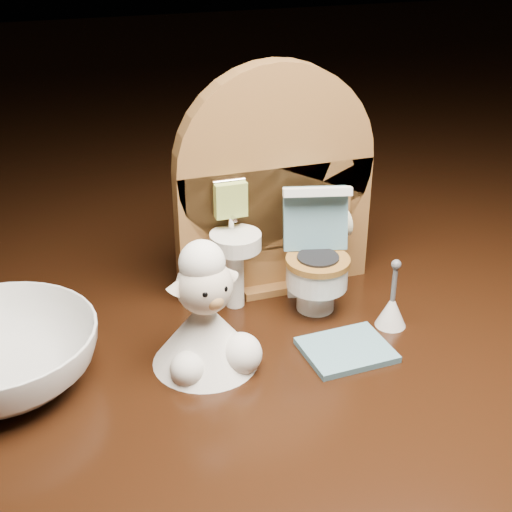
{
  "coord_description": "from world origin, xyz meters",
  "views": [
    {
      "loc": [
        -0.15,
        -0.33,
        0.24
      ],
      "look_at": [
        -0.03,
        0.02,
        0.05
      ],
      "focal_mm": 50.0,
      "sensor_mm": 36.0,
      "label": 1
    }
  ],
  "objects": [
    {
      "name": "backdrop_panel",
      "position": [
        -0.0,
        0.06,
        0.07
      ],
      "size": [
        0.13,
        0.05,
        0.15
      ],
      "color": "#8F5F2F",
      "rests_on": "ground"
    },
    {
      "name": "plush_lamb",
      "position": [
        -0.07,
        -0.01,
        0.03
      ],
      "size": [
        0.06,
        0.06,
        0.08
      ],
      "rotation": [
        0.0,
        0.0,
        0.19
      ],
      "color": "white",
      "rests_on": "ground"
    },
    {
      "name": "toy_toilet",
      "position": [
        0.02,
        0.03,
        0.03
      ],
      "size": [
        0.05,
        0.05,
        0.08
      ],
      "rotation": [
        0.0,
        0.0,
        -0.25
      ],
      "color": "white",
      "rests_on": "ground"
    },
    {
      "name": "toilet_brush",
      "position": [
        0.05,
        -0.01,
        0.01
      ],
      "size": [
        0.02,
        0.02,
        0.05
      ],
      "color": "white",
      "rests_on": "ground"
    },
    {
      "name": "bath_mat",
      "position": [
        0.01,
        -0.03,
        0.0
      ],
      "size": [
        0.05,
        0.04,
        0.0
      ],
      "primitive_type": "cube",
      "rotation": [
        0.0,
        0.0,
        0.05
      ],
      "color": "slate",
      "rests_on": "ground"
    }
  ]
}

